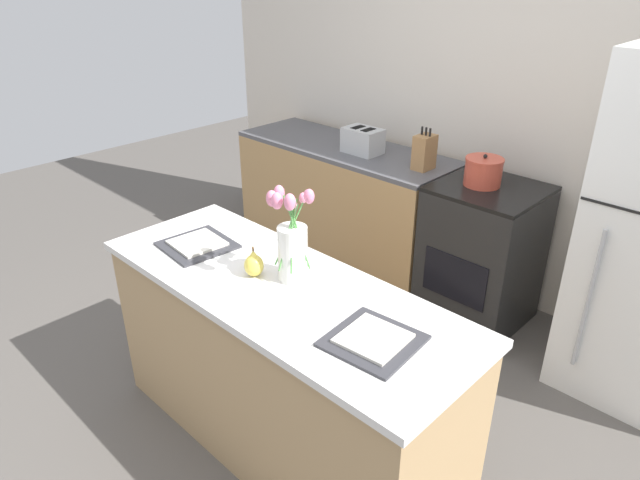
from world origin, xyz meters
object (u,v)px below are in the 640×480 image
(flower_vase, at_px, (292,244))
(plate_setting_left, at_px, (197,244))
(toaster, at_px, (363,141))
(knife_block, at_px, (424,152))
(pear_figurine, at_px, (254,264))
(plate_setting_right, at_px, (373,340))
(cooking_pot, at_px, (483,172))
(stove_range, at_px, (481,255))

(flower_vase, bearing_deg, plate_setting_left, -169.06)
(toaster, distance_m, knife_block, 0.50)
(plate_setting_left, bearing_deg, pear_figurine, 1.63)
(plate_setting_right, bearing_deg, cooking_pot, 107.10)
(stove_range, distance_m, knife_block, 0.74)
(plate_setting_right, height_order, cooking_pot, cooking_pot)
(plate_setting_right, bearing_deg, toaster, 131.38)
(stove_range, relative_size, cooking_pot, 4.04)
(toaster, bearing_deg, stove_range, 1.81)
(stove_range, relative_size, pear_figurine, 6.50)
(flower_vase, xyz_separation_m, cooking_pot, (0.03, 1.52, -0.07))
(flower_vase, relative_size, knife_block, 1.59)
(plate_setting_left, distance_m, plate_setting_right, 1.08)
(flower_vase, xyz_separation_m, plate_setting_left, (-0.55, -0.11, -0.16))
(pear_figurine, xyz_separation_m, cooking_pot, (0.17, 1.61, 0.05))
(plate_setting_left, distance_m, toaster, 1.64)
(plate_setting_left, bearing_deg, toaster, 101.59)
(plate_setting_right, xyz_separation_m, knife_block, (-0.92, 1.62, 0.12))
(flower_vase, xyz_separation_m, plate_setting_right, (0.53, -0.11, -0.16))
(flower_vase, distance_m, plate_setting_right, 0.57)
(plate_setting_right, relative_size, cooking_pot, 1.48)
(plate_setting_right, relative_size, toaster, 1.19)
(plate_setting_left, height_order, knife_block, knife_block)
(stove_range, bearing_deg, flower_vase, -93.44)
(pear_figurine, distance_m, toaster, 1.75)
(stove_range, xyz_separation_m, plate_setting_right, (0.44, -1.63, 0.45))
(stove_range, bearing_deg, plate_setting_right, -74.87)
(flower_vase, bearing_deg, plate_setting_right, -11.26)
(stove_range, height_order, plate_setting_right, plate_setting_right)
(flower_vase, height_order, plate_setting_left, flower_vase)
(plate_setting_right, bearing_deg, stove_range, 105.13)
(cooking_pot, bearing_deg, flower_vase, -91.25)
(pear_figurine, height_order, toaster, toaster)
(cooking_pot, bearing_deg, knife_block, -178.97)
(plate_setting_right, bearing_deg, knife_block, 119.51)
(toaster, relative_size, cooking_pot, 1.25)
(plate_setting_left, xyz_separation_m, cooking_pot, (0.58, 1.63, 0.09))
(toaster, relative_size, knife_block, 1.04)
(toaster, bearing_deg, flower_vase, -59.59)
(stove_range, relative_size, plate_setting_right, 2.73)
(toaster, xyz_separation_m, knife_block, (0.50, 0.02, 0.03))
(pear_figurine, height_order, knife_block, knife_block)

